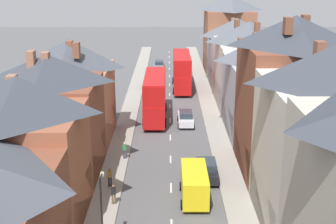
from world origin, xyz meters
The scene contains 17 objects.
pavement_left centered at (-5.10, 38.00, 0.07)m, with size 2.20×104.00×0.14m, color gray.
pavement_right centered at (5.10, 38.00, 0.07)m, with size 2.20×104.00×0.14m, color gray.
centre_line_dashes centered at (0.00, 36.00, 0.01)m, with size 0.14×97.80×0.01m.
terrace_row_left centered at (-10.18, 10.01, 5.45)m, with size 8.00×46.94×13.82m.
terrace_row_right centered at (10.19, 25.95, 6.14)m, with size 8.00×82.13×13.74m.
double_decker_bus_lead centered at (-1.81, 36.66, 2.82)m, with size 2.74×10.80×5.30m.
double_decker_bus_mid_street centered at (1.79, 51.12, 2.82)m, with size 2.74×10.80×5.30m.
car_near_blue centered at (-1.80, 64.93, 0.85)m, with size 1.90×4.32×1.70m.
car_near_silver centered at (-3.10, 51.34, 0.84)m, with size 1.90×4.02×1.66m.
car_parked_left_a centered at (1.80, 34.32, 0.83)m, with size 1.90×4.49×1.65m.
car_parked_right_a centered at (3.10, 19.86, 0.83)m, with size 1.90×4.48×1.65m.
car_mid_black centered at (-3.10, 57.47, 0.80)m, with size 1.90×4.14×1.59m.
delivery_van centered at (1.80, 16.02, 1.34)m, with size 2.20×5.20×2.41m.
pedestrian_mid_left centered at (-4.37, 14.95, 1.03)m, with size 0.36×0.22×1.61m.
pedestrian_mid_right centered at (-5.01, 17.98, 1.03)m, with size 0.36×0.22×1.61m.
pedestrian_far_left centered at (-4.33, 23.90, 1.03)m, with size 0.36×0.22×1.61m.
street_lamp centered at (-4.25, 8.26, 3.24)m, with size 0.20×1.12×5.50m.
Camera 1 is at (-0.24, -17.03, 17.27)m, focal length 50.00 mm.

